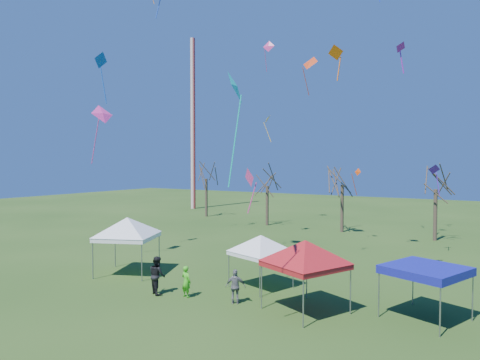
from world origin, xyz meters
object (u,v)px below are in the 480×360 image
at_px(tree_1, 267,172).
at_px(person_green, 186,281).
at_px(person_grey, 235,286).
at_px(tent_white_west, 127,221).
at_px(tent_red, 305,245).
at_px(tent_blue, 426,271).
at_px(tent_white_mid, 261,239).
at_px(person_dark, 157,275).
at_px(radio_mast, 193,124).
at_px(tree_3, 436,171).
at_px(tree_0, 206,165).
at_px(tree_2, 342,168).

xyz_separation_m(tree_1, person_green, (8.08, -24.28, -5.00)).
bearing_deg(person_grey, tent_white_west, -35.16).
height_order(tree_1, tent_red, tree_1).
height_order(tree_1, tent_blue, tree_1).
height_order(tree_1, person_green, tree_1).
relative_size(tent_white_mid, person_dark, 1.82).
distance_m(radio_mast, tree_3, 36.04).
xyz_separation_m(radio_mast, tent_red, (31.24, -32.47, -9.45)).
height_order(tree_0, tent_white_mid, tree_0).
distance_m(tree_1, tent_white_mid, 23.53).
relative_size(tent_white_mid, person_green, 2.25).
xyz_separation_m(tree_3, tent_white_mid, (-6.32, -20.23, -3.42)).
distance_m(tree_1, person_grey, 26.59).
distance_m(radio_mast, person_dark, 42.99).
distance_m(tree_0, tent_blue, 37.86).
distance_m(tent_red, person_green, 6.46).
bearing_deg(tree_2, tent_white_west, -105.73).
distance_m(tent_white_west, person_grey, 9.01).
xyz_separation_m(person_green, person_dark, (-1.62, -0.35, 0.18)).
height_order(tent_white_west, person_grey, tent_white_west).
bearing_deg(tree_2, tent_blue, -63.66).
distance_m(tree_2, person_green, 24.63).
bearing_deg(tree_1, tree_2, -1.85).
relative_size(tree_2, tent_white_west, 1.95).
bearing_deg(person_grey, tent_blue, 170.70).
distance_m(tent_white_west, person_dark, 5.31).
bearing_deg(tree_2, person_dark, -94.56).
bearing_deg(radio_mast, tent_red, -46.10).
height_order(tree_1, tree_2, tree_2).
distance_m(tree_0, person_grey, 34.20).
bearing_deg(tree_3, tree_0, 172.92).
bearing_deg(tent_blue, radio_mast, 139.61).
bearing_deg(tree_1, tree_0, 164.82).
xyz_separation_m(tree_1, tent_white_west, (2.14, -22.50, -2.57)).
bearing_deg(person_green, tent_white_mid, -115.26).
xyz_separation_m(tree_1, person_grey, (10.72, -23.82, -4.97)).
relative_size(tree_1, tent_blue, 1.98).
xyz_separation_m(tree_3, person_dark, (-10.34, -24.02, -5.10)).
bearing_deg(person_grey, tent_red, 165.66).
bearing_deg(person_dark, tent_white_west, 0.08).
distance_m(tree_1, tent_white_west, 22.75).
height_order(tree_0, person_green, tree_0).
relative_size(tree_0, tree_1, 1.12).
bearing_deg(tree_0, tree_2, -9.24).
distance_m(tree_2, tent_white_mid, 20.98).
xyz_separation_m(radio_mast, tent_white_mid, (27.72, -30.18, -9.84)).
bearing_deg(person_grey, person_dark, -15.78).
relative_size(tent_red, tent_blue, 1.06).
height_order(tree_2, person_green, tree_2).
height_order(tree_0, tent_red, tree_0).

